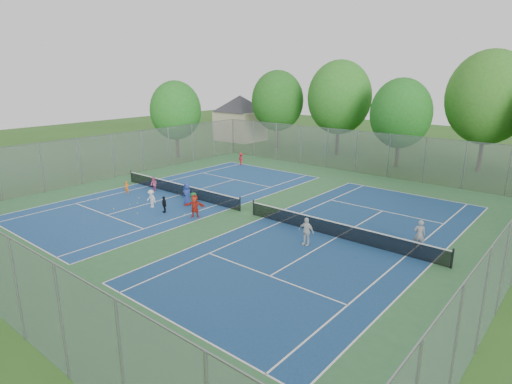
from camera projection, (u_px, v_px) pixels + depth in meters
ground at (247, 213)px, 29.36m from camera, size 120.00×120.00×0.00m
court_pad at (247, 213)px, 29.36m from camera, size 32.00×32.00×0.01m
court_left at (180, 195)px, 33.66m from camera, size 10.97×23.77×0.01m
court_right at (337, 237)px, 25.05m from camera, size 10.97×23.77×0.01m
net_left at (179, 190)px, 33.54m from camera, size 12.87×0.10×0.91m
net_right at (337, 230)px, 24.93m from camera, size 12.87×0.10×0.91m
fence_north at (357, 152)px, 40.66m from camera, size 32.00×0.10×4.00m
fence_west at (113, 156)px, 38.65m from camera, size 0.10×32.00×4.00m
house at (240, 110)px, 59.50m from camera, size 11.03×11.03×7.30m
tree_nw at (277, 101)px, 52.65m from camera, size 6.40×6.40×9.58m
tree_nl at (339, 97)px, 48.29m from camera, size 7.20×7.20×10.69m
tree_nc at (401, 113)px, 42.20m from camera, size 6.00×6.00×8.85m
tree_nr at (489, 98)px, 39.67m from camera, size 7.60×7.60×11.42m
tree_side_w at (176, 110)px, 47.02m from camera, size 5.60×5.60×8.47m
ball_crate at (189, 193)px, 33.85m from camera, size 0.37×0.37×0.27m
ball_hopper at (193, 197)px, 32.01m from camera, size 0.37×0.37×0.62m
student_a at (127, 188)px, 33.82m from camera, size 0.45×0.40×1.04m
student_b at (154, 184)px, 34.56m from camera, size 0.58×0.45×1.18m
student_c at (151, 199)px, 30.43m from camera, size 0.88×0.55×1.31m
student_d at (164, 204)px, 29.36m from camera, size 0.74×0.48×1.17m
student_e at (187, 194)px, 30.97m from camera, size 0.85×0.60×1.65m
student_f at (195, 206)px, 28.32m from camera, size 1.48×1.17×1.58m
child_far_baseline at (241, 159)px, 44.38m from camera, size 0.91×0.68×1.25m
instructor at (419, 235)px, 23.22m from camera, size 0.72×0.61×1.68m
teen_court_b at (306, 231)px, 23.81m from camera, size 0.97×0.45×1.61m
tennis_ball_0 at (125, 210)px, 29.94m from camera, size 0.07×0.07×0.07m
tennis_ball_1 at (139, 198)px, 32.77m from camera, size 0.07×0.07×0.07m
tennis_ball_2 at (137, 213)px, 29.21m from camera, size 0.07×0.07×0.07m
tennis_ball_3 at (164, 198)px, 32.82m from camera, size 0.07×0.07×0.07m
tennis_ball_4 at (114, 209)px, 30.15m from camera, size 0.07×0.07×0.07m
tennis_ball_5 at (137, 203)px, 31.46m from camera, size 0.07×0.07×0.07m
tennis_ball_6 at (185, 215)px, 28.98m from camera, size 0.07×0.07×0.07m
tennis_ball_7 at (130, 205)px, 31.04m from camera, size 0.07×0.07×0.07m
tennis_ball_8 at (98, 200)px, 32.32m from camera, size 0.07×0.07×0.07m
tennis_ball_9 at (123, 211)px, 29.78m from camera, size 0.07×0.07×0.07m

